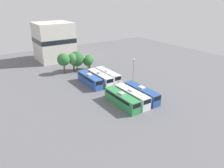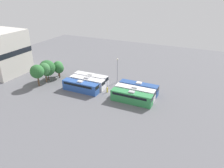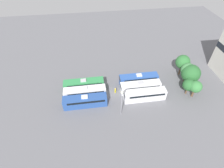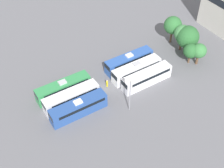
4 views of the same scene
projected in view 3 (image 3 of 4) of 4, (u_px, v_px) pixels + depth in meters
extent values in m
plane|color=slate|center=(113.00, 93.00, 50.53)|extent=(125.61, 125.61, 0.00)
cube|color=#338C4C|center=(84.00, 85.00, 50.90)|extent=(2.54, 11.52, 3.14)
cube|color=black|center=(85.00, 83.00, 50.34)|extent=(2.58, 9.79, 0.69)
cube|color=black|center=(63.00, 85.00, 49.72)|extent=(2.24, 0.08, 1.10)
cube|color=#B2B2B7|center=(83.00, 80.00, 49.71)|extent=(1.20, 1.60, 0.35)
cube|color=silver|center=(85.00, 93.00, 48.57)|extent=(2.54, 11.52, 3.14)
cube|color=black|center=(86.00, 90.00, 48.00)|extent=(2.58, 9.79, 0.69)
cube|color=black|center=(63.00, 93.00, 47.38)|extent=(2.24, 0.08, 1.10)
cube|color=silver|center=(84.00, 88.00, 47.38)|extent=(1.20, 1.60, 0.35)
cube|color=#284C93|center=(85.00, 101.00, 46.24)|extent=(2.54, 11.52, 3.14)
cube|color=black|center=(86.00, 99.00, 45.67)|extent=(2.58, 9.79, 0.69)
cube|color=black|center=(63.00, 101.00, 45.06)|extent=(2.24, 0.08, 1.10)
cube|color=white|center=(85.00, 97.00, 45.05)|extent=(1.20, 1.60, 0.35)
cube|color=#2D56A8|center=(138.00, 80.00, 52.61)|extent=(2.54, 11.52, 3.14)
cube|color=black|center=(140.00, 77.00, 52.04)|extent=(2.58, 9.79, 0.69)
cube|color=black|center=(120.00, 79.00, 51.42)|extent=(2.24, 0.08, 1.10)
cube|color=silver|center=(139.00, 75.00, 51.41)|extent=(1.20, 1.60, 0.35)
cube|color=white|center=(140.00, 87.00, 50.16)|extent=(2.54, 11.52, 3.14)
cube|color=black|center=(142.00, 85.00, 49.59)|extent=(2.58, 9.79, 0.69)
cube|color=black|center=(121.00, 87.00, 48.97)|extent=(2.24, 0.08, 1.10)
cube|color=#B2B2B7|center=(141.00, 83.00, 48.96)|extent=(1.20, 1.60, 0.35)
cube|color=silver|center=(145.00, 95.00, 47.93)|extent=(2.54, 11.52, 3.14)
cube|color=black|center=(146.00, 93.00, 47.36)|extent=(2.58, 9.79, 0.69)
cube|color=black|center=(124.00, 95.00, 46.74)|extent=(2.24, 0.08, 1.10)
cube|color=white|center=(146.00, 91.00, 46.73)|extent=(1.20, 1.60, 0.35)
cylinder|color=gold|center=(115.00, 91.00, 50.30)|extent=(0.36, 0.36, 1.54)
sphere|color=tan|center=(115.00, 88.00, 49.70)|extent=(0.24, 0.24, 0.24)
cylinder|color=gray|center=(121.00, 104.00, 42.45)|extent=(0.20, 0.20, 7.82)
sphere|color=#EAE5C6|center=(122.00, 93.00, 39.66)|extent=(0.60, 0.60, 0.60)
cylinder|color=brown|center=(180.00, 70.00, 55.68)|extent=(0.49, 0.49, 3.41)
sphere|color=#2D6B33|center=(183.00, 62.00, 53.48)|extent=(4.35, 4.35, 4.35)
cylinder|color=brown|center=(185.00, 78.00, 53.17)|extent=(0.49, 0.49, 3.19)
sphere|color=#428447|center=(188.00, 70.00, 51.10)|extent=(4.09, 4.09, 4.09)
cylinder|color=brown|center=(188.00, 82.00, 52.44)|extent=(0.31, 0.31, 2.47)
sphere|color=#28602D|center=(191.00, 74.00, 50.31)|extent=(5.34, 5.34, 5.34)
cylinder|color=brown|center=(186.00, 91.00, 49.81)|extent=(0.45, 0.45, 2.20)
sphere|color=#28602D|center=(189.00, 85.00, 48.25)|extent=(3.39, 3.39, 3.39)
cylinder|color=brown|center=(193.00, 93.00, 48.91)|extent=(0.59, 0.59, 2.54)
sphere|color=#387A3D|center=(196.00, 87.00, 47.24)|extent=(3.35, 3.35, 3.35)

